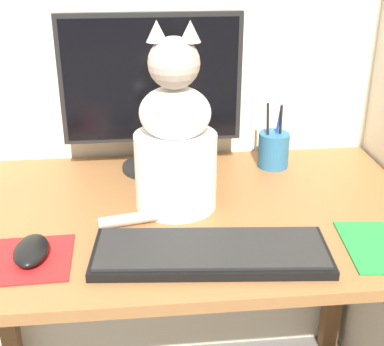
{
  "coord_description": "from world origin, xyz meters",
  "views": [
    {
      "loc": [
        -0.08,
        -1.08,
        1.3
      ],
      "look_at": [
        0.02,
        -0.09,
        0.85
      ],
      "focal_mm": 50.0,
      "sensor_mm": 36.0,
      "label": 1
    }
  ],
  "objects_px": {
    "monitor": "(152,89)",
    "keyboard": "(211,252)",
    "computer_mouse_left": "(31,250)",
    "cat": "(175,142)",
    "pen_cup": "(273,149)"
  },
  "relations": [
    {
      "from": "monitor",
      "to": "keyboard",
      "type": "bearing_deg",
      "value": -77.82
    },
    {
      "from": "computer_mouse_left",
      "to": "cat",
      "type": "relative_size",
      "value": 0.27
    },
    {
      "from": "monitor",
      "to": "cat",
      "type": "height_order",
      "value": "cat"
    },
    {
      "from": "monitor",
      "to": "cat",
      "type": "xyz_separation_m",
      "value": [
        0.04,
        -0.22,
        -0.06
      ]
    },
    {
      "from": "keyboard",
      "to": "pen_cup",
      "type": "height_order",
      "value": "pen_cup"
    },
    {
      "from": "cat",
      "to": "pen_cup",
      "type": "bearing_deg",
      "value": 44.06
    },
    {
      "from": "computer_mouse_left",
      "to": "cat",
      "type": "xyz_separation_m",
      "value": [
        0.29,
        0.19,
        0.14
      ]
    },
    {
      "from": "pen_cup",
      "to": "monitor",
      "type": "bearing_deg",
      "value": 177.47
    },
    {
      "from": "keyboard",
      "to": "computer_mouse_left",
      "type": "distance_m",
      "value": 0.35
    },
    {
      "from": "keyboard",
      "to": "cat",
      "type": "xyz_separation_m",
      "value": [
        -0.05,
        0.22,
        0.15
      ]
    },
    {
      "from": "monitor",
      "to": "computer_mouse_left",
      "type": "xyz_separation_m",
      "value": [
        -0.25,
        -0.41,
        -0.2
      ]
    },
    {
      "from": "monitor",
      "to": "computer_mouse_left",
      "type": "relative_size",
      "value": 4.01
    },
    {
      "from": "computer_mouse_left",
      "to": "cat",
      "type": "height_order",
      "value": "cat"
    },
    {
      "from": "cat",
      "to": "computer_mouse_left",
      "type": "bearing_deg",
      "value": -138.5
    },
    {
      "from": "monitor",
      "to": "computer_mouse_left",
      "type": "height_order",
      "value": "monitor"
    }
  ]
}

